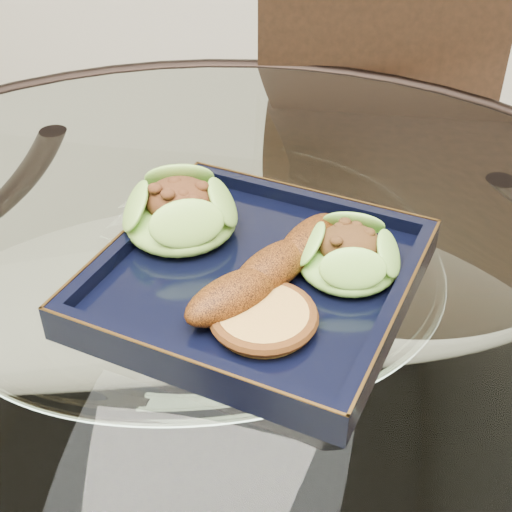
# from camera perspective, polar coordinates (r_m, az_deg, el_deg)

# --- Properties ---
(dining_table) EXTENTS (1.13, 1.13, 0.77)m
(dining_table) POSITION_cam_1_polar(r_m,az_deg,el_deg) (0.77, -3.89, -12.49)
(dining_table) COLOR white
(dining_table) RESTS_ON ground
(dining_chair) EXTENTS (0.43, 0.43, 0.89)m
(dining_chair) POSITION_cam_1_polar(r_m,az_deg,el_deg) (1.17, 8.61, 0.55)
(dining_chair) COLOR black
(dining_chair) RESTS_ON ground
(navy_plate) EXTENTS (0.32, 0.32, 0.02)m
(navy_plate) POSITION_cam_1_polar(r_m,az_deg,el_deg) (0.65, 0.00, -2.10)
(navy_plate) COLOR black
(navy_plate) RESTS_ON dining_table
(lettuce_wrap_left) EXTENTS (0.11, 0.11, 0.04)m
(lettuce_wrap_left) POSITION_cam_1_polar(r_m,az_deg,el_deg) (0.69, -6.09, 3.26)
(lettuce_wrap_left) COLOR #62A630
(lettuce_wrap_left) RESTS_ON navy_plate
(lettuce_wrap_right) EXTENTS (0.12, 0.12, 0.03)m
(lettuce_wrap_right) POSITION_cam_1_polar(r_m,az_deg,el_deg) (0.64, 7.42, -0.16)
(lettuce_wrap_right) COLOR #64AD32
(lettuce_wrap_right) RESTS_ON navy_plate
(roasted_plantain) EXTENTS (0.13, 0.18, 0.04)m
(roasted_plantain) POSITION_cam_1_polar(r_m,az_deg,el_deg) (0.62, 1.32, -0.96)
(roasted_plantain) COLOR #65300A
(roasted_plantain) RESTS_ON navy_plate
(crumb_patty) EXTENTS (0.09, 0.09, 0.01)m
(crumb_patty) POSITION_cam_1_polar(r_m,az_deg,el_deg) (0.59, 0.59, -5.00)
(crumb_patty) COLOR gold
(crumb_patty) RESTS_ON navy_plate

